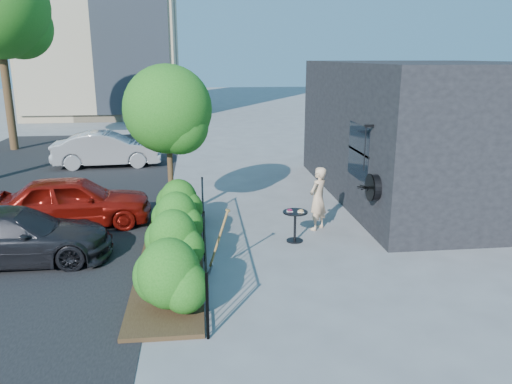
{
  "coord_description": "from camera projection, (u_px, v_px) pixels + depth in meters",
  "views": [
    {
      "loc": [
        -1.55,
        -9.79,
        4.17
      ],
      "look_at": [
        -0.3,
        1.0,
        1.2
      ],
      "focal_mm": 35.0,
      "sensor_mm": 36.0,
      "label": 1
    }
  ],
  "objects": [
    {
      "name": "car_red",
      "position": [
        73.0,
        201.0,
        12.5
      ],
      "size": [
        3.95,
        1.94,
        1.3
      ],
      "primitive_type": "imported",
      "rotation": [
        0.0,
        0.0,
        1.68
      ],
      "color": "maroon",
      "rests_on": "ground"
    },
    {
      "name": "cafe_table",
      "position": [
        295.0,
        221.0,
        11.49
      ],
      "size": [
        0.58,
        0.58,
        0.77
      ],
      "rotation": [
        0.0,
        0.0,
        -0.15
      ],
      "color": "black",
      "rests_on": "ground"
    },
    {
      "name": "woman",
      "position": [
        318.0,
        199.0,
        12.23
      ],
      "size": [
        0.68,
        0.67,
        1.58
      ],
      "primitive_type": "imported",
      "rotation": [
        0.0,
        0.0,
        3.9
      ],
      "color": "#D7B08B",
      "rests_on": "ground"
    },
    {
      "name": "car_silver",
      "position": [
        107.0,
        149.0,
        19.34
      ],
      "size": [
        4.15,
        1.69,
        1.34
      ],
      "primitive_type": "imported",
      "rotation": [
        0.0,
        0.0,
        1.64
      ],
      "color": "#A2A2A6",
      "rests_on": "ground"
    },
    {
      "name": "planting_bed",
      "position": [
        171.0,
        261.0,
        10.4
      ],
      "size": [
        1.3,
        6.0,
        0.08
      ],
      "primitive_type": "cube",
      "color": "#382616",
      "rests_on": "ground"
    },
    {
      "name": "car_darkgrey",
      "position": [
        13.0,
        236.0,
        10.31
      ],
      "size": [
        4.01,
        1.76,
        1.15
      ],
      "primitive_type": "imported",
      "rotation": [
        0.0,
        0.0,
        1.61
      ],
      "color": "black",
      "rests_on": "ground"
    },
    {
      "name": "shovel",
      "position": [
        217.0,
        245.0,
        9.77
      ],
      "size": [
        0.46,
        0.18,
        1.35
      ],
      "color": "brown",
      "rests_on": "ground"
    },
    {
      "name": "shop_building",
      "position": [
        433.0,
        130.0,
        15.04
      ],
      "size": [
        6.22,
        9.0,
        4.0
      ],
      "color": "black",
      "rests_on": "ground"
    },
    {
      "name": "ground",
      "position": [
        275.0,
        258.0,
        10.65
      ],
      "size": [
        120.0,
        120.0,
        0.0
      ],
      "primitive_type": "plane",
      "color": "gray",
      "rests_on": "ground"
    },
    {
      "name": "patio_tree",
      "position": [
        170.0,
        115.0,
        12.32
      ],
      "size": [
        2.2,
        2.2,
        3.94
      ],
      "color": "#3F2B19",
      "rests_on": "ground"
    },
    {
      "name": "fence",
      "position": [
        204.0,
        236.0,
        10.34
      ],
      "size": [
        0.05,
        6.05,
        1.1
      ],
      "color": "black",
      "rests_on": "ground"
    },
    {
      "name": "shrubs",
      "position": [
        175.0,
        229.0,
        10.33
      ],
      "size": [
        1.1,
        5.6,
        1.24
      ],
      "color": "#1D6216",
      "rests_on": "ground"
    }
  ]
}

